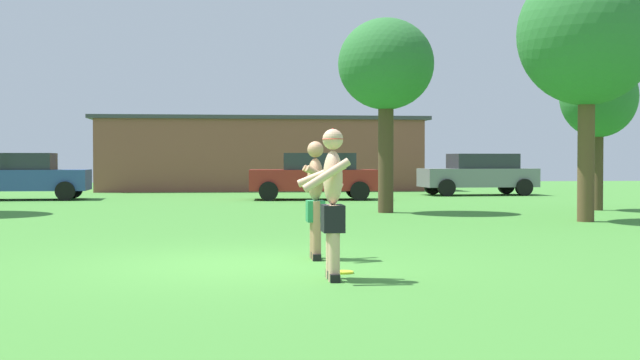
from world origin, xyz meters
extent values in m
plane|color=#428433|center=(0.00, 0.00, 0.00)|extent=(80.00, 80.00, 0.00)
cube|color=black|center=(0.92, -1.65, 0.04)|extent=(0.11, 0.26, 0.09)
cylinder|color=#E0AD89|center=(0.92, -1.65, 0.43)|extent=(0.13, 0.13, 0.86)
cube|color=black|center=(0.92, -1.39, 0.04)|extent=(0.11, 0.26, 0.09)
cylinder|color=#E0AD89|center=(0.92, -1.39, 0.43)|extent=(0.13, 0.13, 0.86)
cube|color=black|center=(0.92, -1.52, 0.70)|extent=(0.25, 0.40, 0.31)
ellipsoid|color=#E0AD89|center=(0.92, -1.52, 1.17)|extent=(0.22, 0.38, 0.62)
cylinder|color=#E0AD89|center=(0.82, -1.76, 1.20)|extent=(0.55, 0.14, 0.38)
cylinder|color=#E0AD89|center=(0.82, -1.27, 1.20)|extent=(0.58, 0.25, 0.30)
sphere|color=#E0AD89|center=(0.92, -1.52, 1.60)|extent=(0.24, 0.24, 0.24)
cone|color=red|center=(0.92, -1.52, 1.67)|extent=(0.25, 0.25, 0.13)
cube|color=black|center=(0.95, 0.64, 0.04)|extent=(0.11, 0.26, 0.09)
cylinder|color=tan|center=(0.95, 0.64, 0.40)|extent=(0.13, 0.13, 0.81)
cube|color=black|center=(0.94, 0.37, 0.04)|extent=(0.11, 0.26, 0.09)
cylinder|color=tan|center=(0.94, 0.37, 0.40)|extent=(0.13, 0.13, 0.81)
cube|color=#28844C|center=(0.94, 0.51, 0.66)|extent=(0.24, 0.36, 0.29)
ellipsoid|color=tan|center=(0.94, 0.51, 1.10)|extent=(0.22, 0.34, 0.58)
cylinder|color=tan|center=(1.05, 0.73, 1.13)|extent=(0.54, 0.16, 0.34)
cylinder|color=tan|center=(1.04, 0.28, 1.13)|extent=(0.54, 0.20, 0.33)
sphere|color=tan|center=(0.94, 0.51, 1.51)|extent=(0.22, 0.22, 0.22)
cylinder|color=yellow|center=(1.12, -0.97, 0.01)|extent=(0.25, 0.25, 0.03)
cube|color=#2D478C|center=(-6.97, 18.63, 0.67)|extent=(4.34, 1.90, 0.70)
cube|color=#282D33|center=(-7.17, 18.62, 1.30)|extent=(2.44, 1.64, 0.56)
cylinder|color=black|center=(-5.48, 19.56, 0.32)|extent=(0.65, 0.24, 0.64)
cylinder|color=black|center=(-5.44, 17.76, 0.32)|extent=(0.65, 0.24, 0.64)
cube|color=maroon|center=(2.78, 17.67, 0.67)|extent=(4.41, 2.07, 0.70)
cube|color=#282D33|center=(2.98, 17.66, 1.30)|extent=(2.50, 1.73, 0.56)
cylinder|color=black|center=(1.22, 16.87, 0.32)|extent=(0.65, 0.26, 0.64)
cylinder|color=black|center=(1.33, 18.67, 0.32)|extent=(0.65, 0.26, 0.64)
cylinder|color=black|center=(4.22, 16.68, 0.32)|extent=(0.65, 0.26, 0.64)
cylinder|color=black|center=(4.34, 18.48, 0.32)|extent=(0.65, 0.26, 0.64)
cube|color=slate|center=(9.40, 20.50, 0.67)|extent=(4.37, 1.98, 0.70)
cube|color=#282D33|center=(9.60, 20.51, 1.30)|extent=(2.47, 1.68, 0.56)
cylinder|color=black|center=(7.93, 19.54, 0.32)|extent=(0.65, 0.25, 0.64)
cylinder|color=black|center=(7.86, 21.33, 0.32)|extent=(0.65, 0.25, 0.64)
cylinder|color=black|center=(10.94, 19.66, 0.32)|extent=(0.65, 0.25, 0.64)
cylinder|color=black|center=(10.86, 21.46, 0.32)|extent=(0.65, 0.25, 0.64)
cube|color=brown|center=(1.40, 27.27, 1.53)|extent=(13.85, 5.41, 3.06)
cube|color=#3F3F44|center=(1.40, 27.27, 3.14)|extent=(14.41, 5.62, 0.16)
cylinder|color=brown|center=(7.64, 6.82, 1.51)|extent=(0.37, 0.37, 3.02)
ellipsoid|color=#2D7033|center=(7.64, 6.82, 4.12)|extent=(3.03, 3.03, 3.13)
cylinder|color=#4C3823|center=(9.74, 10.77, 1.14)|extent=(0.26, 0.26, 2.29)
ellipsoid|color=#2D7033|center=(9.74, 10.77, 3.05)|extent=(2.05, 2.05, 2.18)
cylinder|color=#4C3823|center=(3.87, 10.43, 1.50)|extent=(0.39, 0.39, 2.99)
ellipsoid|color=#2D7033|center=(3.87, 10.43, 3.81)|extent=(2.46, 2.46, 2.34)
camera|label=1|loc=(-0.35, -11.12, 1.38)|focal=47.92mm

